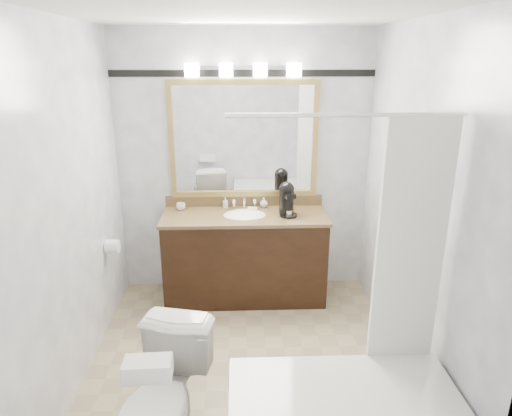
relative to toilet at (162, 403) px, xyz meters
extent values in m
cube|color=#9C8D69|center=(0.50, 0.87, -0.39)|extent=(2.40, 2.60, 0.01)
cube|color=white|center=(0.50, 0.87, 2.12)|extent=(2.40, 2.60, 0.01)
cube|color=white|center=(0.50, 2.17, 0.86)|extent=(2.40, 0.01, 2.50)
cube|color=white|center=(0.50, -0.44, 0.86)|extent=(2.40, 0.01, 2.50)
cube|color=white|center=(-0.71, 0.87, 0.86)|extent=(0.01, 2.60, 2.50)
cube|color=white|center=(1.70, 0.87, 0.86)|extent=(0.01, 2.60, 2.50)
cube|color=black|center=(0.50, 1.88, 0.02)|extent=(1.50, 0.55, 0.82)
cube|color=olive|center=(0.50, 1.88, 0.45)|extent=(1.53, 0.58, 0.03)
cube|color=olive|center=(0.50, 2.15, 0.51)|extent=(1.53, 0.03, 0.10)
ellipsoid|color=white|center=(0.50, 1.88, 0.43)|extent=(0.44, 0.34, 0.14)
cube|color=tan|center=(0.50, 2.15, 1.64)|extent=(1.40, 0.04, 0.05)
cube|color=tan|center=(0.50, 2.15, 0.59)|extent=(1.40, 0.04, 0.05)
cube|color=tan|center=(-0.18, 2.15, 1.11)|extent=(0.05, 0.04, 1.00)
cube|color=tan|center=(1.17, 2.15, 1.11)|extent=(0.05, 0.04, 1.00)
cube|color=white|center=(0.50, 2.15, 1.11)|extent=(1.30, 0.01, 1.00)
cube|color=silver|center=(0.50, 2.14, 1.76)|extent=(0.90, 0.05, 0.03)
cube|color=white|center=(0.05, 2.09, 1.74)|extent=(0.12, 0.12, 0.12)
cube|color=white|center=(0.35, 2.09, 1.74)|extent=(0.12, 0.12, 0.12)
cube|color=white|center=(0.65, 2.09, 1.74)|extent=(0.12, 0.12, 0.12)
cube|color=white|center=(0.95, 2.09, 1.74)|extent=(0.12, 0.12, 0.12)
cube|color=black|center=(0.50, 2.16, 1.71)|extent=(2.40, 0.01, 0.06)
cylinder|color=silver|center=(1.03, 0.33, 1.56)|extent=(1.30, 0.02, 0.02)
cube|color=white|center=(1.45, 0.32, 0.79)|extent=(0.40, 0.04, 1.55)
cylinder|color=white|center=(-0.64, 1.53, 0.31)|extent=(0.11, 0.12, 0.12)
imported|color=white|center=(0.00, 0.00, 0.00)|extent=(0.59, 0.83, 0.77)
cube|color=white|center=(0.00, -0.25, 0.43)|extent=(0.23, 0.13, 0.09)
cylinder|color=black|center=(0.90, 1.82, 0.47)|extent=(0.16, 0.16, 0.02)
cylinder|color=black|center=(0.89, 1.88, 0.59)|extent=(0.13, 0.13, 0.23)
sphere|color=black|center=(0.89, 1.88, 0.71)|extent=(0.14, 0.14, 0.14)
cube|color=black|center=(0.91, 1.81, 0.67)|extent=(0.11, 0.11, 0.04)
cylinder|color=silver|center=(0.91, 1.81, 0.50)|extent=(0.05, 0.05, 0.05)
imported|color=white|center=(-0.11, 2.05, 0.50)|extent=(0.10, 0.10, 0.07)
imported|color=white|center=(0.32, 2.09, 0.51)|extent=(0.05, 0.05, 0.10)
imported|color=white|center=(0.69, 2.10, 0.51)|extent=(0.09, 0.09, 0.10)
cube|color=beige|center=(0.57, 2.00, 0.48)|extent=(0.10, 0.07, 0.03)
camera|label=1|loc=(0.45, -2.11, 1.86)|focal=32.00mm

